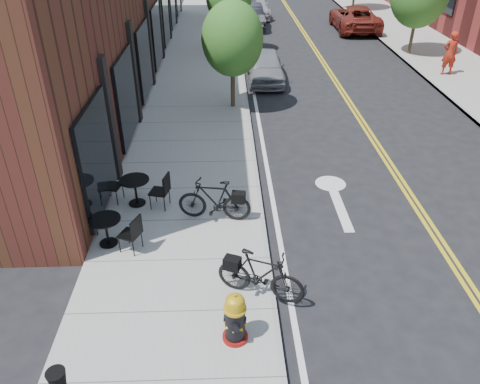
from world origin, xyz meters
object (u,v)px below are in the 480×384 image
object	(u,v)px
fire_hydrant	(235,318)
bicycle_left	(214,200)
pedestrian	(450,53)
bistro_set_c	(135,188)
bistro_set_b	(106,228)
parked_car_b	(250,16)
parked_car_c	(254,6)
bicycle_right	(261,275)
parked_car_a	(266,66)
parked_car_far	(355,18)

from	to	relation	value
fire_hydrant	bicycle_left	xyz separation A→B (m)	(-0.40, 3.72, 0.04)
bicycle_left	pedestrian	world-z (taller)	pedestrian
bistro_set_c	pedestrian	xyz separation A→B (m)	(12.26, 10.26, 0.48)
bicycle_left	bistro_set_b	world-z (taller)	bicycle_left
parked_car_b	pedestrian	world-z (taller)	pedestrian
bistro_set_b	parked_car_c	distance (m)	25.92
bicycle_right	parked_car_b	bearing A→B (deg)	19.32
parked_car_a	pedestrian	size ratio (longest dim) A/B	2.01
fire_hydrant	bicycle_right	bearing A→B (deg)	73.64
bicycle_left	bistro_set_b	distance (m)	2.56
bicycle_left	parked_car_b	bearing A→B (deg)	-175.67
fire_hydrant	parked_car_a	xyz separation A→B (m)	(1.71, 14.44, 0.04)
bistro_set_c	parked_car_a	xyz separation A→B (m)	(4.10, 9.99, 0.06)
parked_car_a	parked_car_far	world-z (taller)	parked_car_far
bistro_set_c	pedestrian	world-z (taller)	pedestrian
bistro_set_b	parked_car_c	xyz separation A→B (m)	(4.82, 25.47, 0.13)
bicycle_left	parked_car_c	bearing A→B (deg)	-175.92
bistro_set_b	parked_car_a	world-z (taller)	parked_car_a
parked_car_b	parked_car_c	world-z (taller)	same
parked_car_b	parked_car_a	bearing A→B (deg)	-93.11
fire_hydrant	parked_car_c	distance (m)	28.34
bicycle_left	parked_car_c	xyz separation A→B (m)	(2.44, 24.55, 0.04)
bistro_set_b	parked_car_c	world-z (taller)	parked_car_c
parked_car_b	parked_car_far	size ratio (longest dim) A/B	0.79
parked_car_b	bicycle_left	bearing A→B (deg)	-99.07
bicycle_right	pedestrian	xyz separation A→B (m)	(9.36, 13.67, 0.42)
bicycle_right	parked_car_far	xyz separation A→B (m)	(7.44, 22.93, 0.09)
bicycle_left	pedestrian	distance (m)	15.05
parked_car_c	parked_car_far	size ratio (longest dim) A/B	0.90
parked_car_a	pedestrian	xyz separation A→B (m)	(8.16, 0.28, 0.42)
parked_car_b	parked_car_far	distance (m)	6.42
bistro_set_b	parked_car_a	bearing A→B (deg)	91.73
bistro_set_c	pedestrian	distance (m)	16.00
parked_car_b	parked_car_c	size ratio (longest dim) A/B	0.88
fire_hydrant	bistro_set_c	bearing A→B (deg)	128.25
bicycle_right	parked_car_c	distance (m)	27.27
bicycle_left	bicycle_right	bearing A→B (deg)	28.55
bicycle_right	parked_car_a	xyz separation A→B (m)	(1.20, 13.40, 0.00)
bicycle_right	parked_car_c	bearing A→B (deg)	18.75
fire_hydrant	bistro_set_c	world-z (taller)	fire_hydrant
fire_hydrant	parked_car_far	xyz separation A→B (m)	(7.96, 23.97, 0.12)
pedestrian	bicycle_left	bearing A→B (deg)	45.35
parked_car_a	parked_car_far	xyz separation A→B (m)	(6.24, 9.54, 0.08)
bicycle_right	bistro_set_c	world-z (taller)	bicycle_right
parked_car_far	pedestrian	distance (m)	9.46
fire_hydrant	pedestrian	xyz separation A→B (m)	(9.87, 14.71, 0.45)
fire_hydrant	bistro_set_c	size ratio (longest dim) A/B	0.59
parked_car_b	pedestrian	xyz separation A→B (m)	(8.26, -10.22, 0.38)
fire_hydrant	parked_car_a	distance (m)	14.54
parked_car_a	bistro_set_b	bearing A→B (deg)	-110.28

